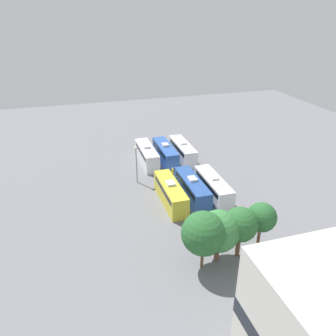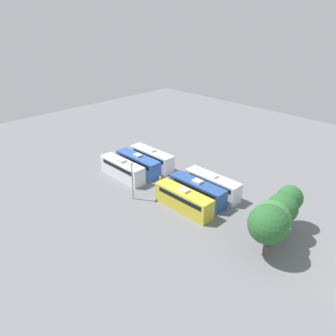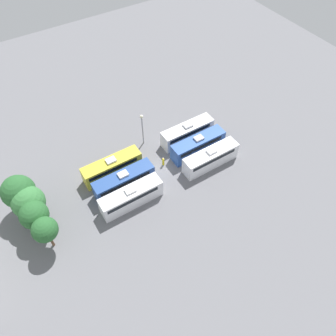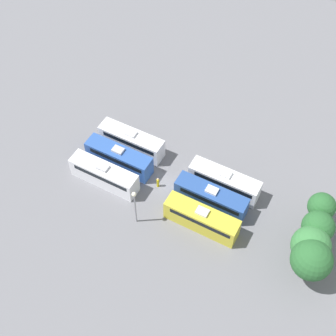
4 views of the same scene
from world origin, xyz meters
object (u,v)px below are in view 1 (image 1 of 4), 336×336
at_px(bus_3, 213,187).
at_px(light_pole, 136,158).
at_px(bus_0, 183,151).
at_px(tree_0, 262,217).
at_px(bus_1, 165,153).
at_px(bus_4, 192,188).
at_px(bus_5, 171,193).
at_px(tree_2, 218,231).
at_px(tree_3, 203,233).
at_px(tree_1, 240,225).
at_px(worker_person, 172,173).
at_px(bus_2, 147,154).

bearing_deg(bus_3, light_pole, -37.54).
bearing_deg(bus_3, bus_0, -90.67).
distance_m(bus_3, tree_0, 13.28).
bearing_deg(bus_1, bus_3, 102.66).
relative_size(bus_4, bus_5, 1.00).
height_order(bus_4, bus_5, same).
xyz_separation_m(tree_2, tree_3, (2.11, 0.62, 0.58)).
bearing_deg(tree_2, bus_5, -83.93).
distance_m(light_pole, tree_2, 22.14).
xyz_separation_m(bus_0, tree_1, (2.89, 28.62, 2.67)).
bearing_deg(tree_1, bus_1, -88.65).
distance_m(bus_0, bus_5, 16.61).
bearing_deg(bus_3, tree_2, 68.03).
relative_size(bus_1, bus_4, 1.00).
distance_m(worker_person, tree_1, 22.15).
height_order(bus_0, tree_2, tree_2).
bearing_deg(bus_2, tree_3, 88.84).
xyz_separation_m(worker_person, tree_2, (1.42, 21.87, 3.34)).
xyz_separation_m(bus_4, light_pole, (7.13, -7.56, 2.84)).
relative_size(bus_2, light_pole, 1.51).
relative_size(bus_5, tree_2, 1.52).
bearing_deg(tree_1, tree_3, 7.89).
bearing_deg(bus_2, worker_person, 112.92).
relative_size(bus_1, tree_0, 1.59).
bearing_deg(tree_1, tree_2, 1.20).
bearing_deg(worker_person, light_pole, 2.69).
bearing_deg(bus_1, worker_person, 84.46).
relative_size(bus_1, bus_5, 1.00).
height_order(bus_2, tree_2, tree_2).
relative_size(bus_0, tree_2, 1.52).
height_order(bus_2, tree_1, tree_1).
relative_size(bus_4, worker_person, 5.58).
bearing_deg(worker_person, bus_2, -67.08).
bearing_deg(bus_5, bus_0, -115.28).
height_order(tree_0, tree_1, tree_1).
distance_m(bus_2, bus_5, 15.15).
distance_m(bus_0, worker_person, 8.07).
height_order(bus_5, light_pole, light_pole).
xyz_separation_m(bus_0, light_pole, (10.62, 7.11, 2.84)).
bearing_deg(bus_1, bus_0, -179.06).
xyz_separation_m(bus_0, bus_1, (3.56, 0.06, 0.00)).
xyz_separation_m(bus_5, light_pole, (3.53, -7.91, 2.84)).
height_order(bus_0, bus_1, same).
relative_size(bus_0, bus_2, 1.00).
xyz_separation_m(bus_5, tree_3, (0.66, 14.28, 2.97)).
height_order(bus_5, tree_1, tree_1).
bearing_deg(tree_1, light_pole, -70.25).
bearing_deg(bus_0, tree_1, 84.23).
bearing_deg(bus_3, tree_0, 91.43).
height_order(bus_1, tree_3, tree_3).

